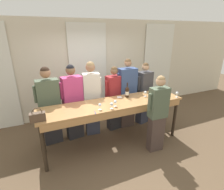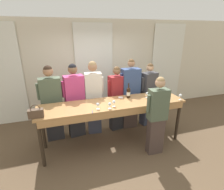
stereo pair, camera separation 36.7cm
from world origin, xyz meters
name	(u,v)px [view 1 (the left image)]	position (x,y,z in m)	size (l,w,h in m)	color
ground_plane	(113,143)	(0.00, 0.00, 0.00)	(18.00, 18.00, 0.00)	brown
wall_back	(88,69)	(0.00, 1.88, 1.40)	(12.00, 0.06, 2.80)	beige
curtain_panel_center	(89,71)	(0.00, 1.81, 1.34)	(1.12, 0.03, 2.69)	white
curtain_panel_right	(158,65)	(2.51, 1.81, 1.34)	(1.12, 0.03, 2.69)	white
tasting_bar	(114,108)	(0.00, -0.03, 0.92)	(3.13, 0.74, 1.02)	#B27F4C
wine_bottle	(127,92)	(0.43, 0.19, 1.15)	(0.09, 0.09, 0.34)	black
handbag	(38,117)	(-1.50, -0.23, 1.10)	(0.26, 0.11, 0.24)	brown
wine_glass_front_left	(162,96)	(1.03, -0.29, 1.11)	(0.07, 0.07, 0.13)	white
wine_glass_front_mid	(158,91)	(1.19, 0.03, 1.11)	(0.07, 0.07, 0.13)	white
wine_glass_front_right	(100,105)	(-0.38, -0.21, 1.11)	(0.07, 0.07, 0.13)	white
wine_glass_center_left	(145,93)	(0.84, 0.06, 1.11)	(0.07, 0.07, 0.13)	white
wine_glass_center_mid	(177,93)	(1.48, -0.28, 1.11)	(0.07, 0.07, 0.13)	white
wine_glass_center_right	(112,104)	(-0.16, -0.27, 1.11)	(0.07, 0.07, 0.13)	white
wine_glass_back_left	(115,102)	(-0.04, -0.19, 1.11)	(0.07, 0.07, 0.13)	white
napkin	(119,97)	(0.26, 0.24, 1.02)	(0.13, 0.13, 0.00)	white
pen	(95,113)	(-0.51, -0.31, 1.03)	(0.03, 0.15, 0.01)	#193399
guest_olive_jacket	(50,106)	(-1.26, 0.62, 0.91)	(0.57, 0.28, 1.79)	#28282D
guest_pink_top	(73,102)	(-0.74, 0.62, 0.92)	(0.56, 0.30, 1.79)	#28282D
guest_cream_sweater	(92,98)	(-0.30, 0.62, 0.95)	(0.50, 0.28, 1.83)	#383D51
guest_striped_shirt	(114,99)	(0.29, 0.62, 0.85)	(0.50, 0.30, 1.67)	#28282D
guest_navy_coat	(127,94)	(0.66, 0.62, 0.92)	(0.57, 0.27, 1.84)	#473833
guest_beige_cap	(144,93)	(1.19, 0.62, 0.86)	(0.51, 0.35, 1.70)	#383D51
host_pouring	(158,114)	(0.75, -0.56, 0.86)	(0.49, 0.23, 1.67)	#473833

